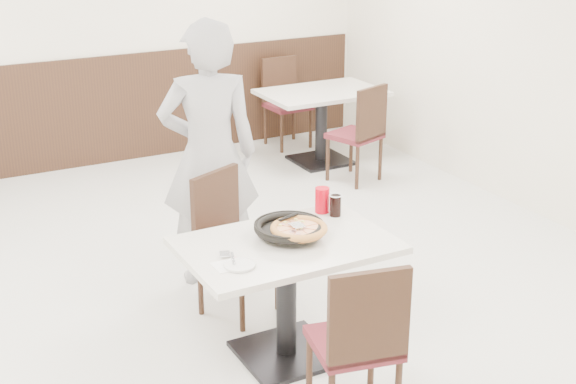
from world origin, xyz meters
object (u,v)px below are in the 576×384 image
diner_person (209,155)px  side_plate (240,265)px  bg_table_right (321,127)px  bg_chair_right_far (288,104)px  chair_near (354,339)px  bg_chair_right_near (355,133)px  pizza (299,231)px  red_cup (322,200)px  main_table (286,300)px  pizza_pan (289,231)px  cola_glass (335,206)px  chair_far (238,246)px

diner_person → side_plate: bearing=89.6°
bg_table_right → bg_chair_right_far: bg_chair_right_far is taller
chair_near → bg_chair_right_near: bearing=69.1°
pizza → red_cup: 0.47m
main_table → bg_chair_right_far: size_ratio=1.26×
main_table → pizza_pan: (0.05, 0.05, 0.42)m
chair_near → bg_table_right: chair_near is taller
cola_glass → pizza: bearing=-149.2°
bg_chair_right_far → diner_person: bearing=50.3°
bg_chair_right_near → main_table: bearing=-148.8°
red_cup → bg_table_right: 3.27m
side_plate → bg_table_right: bearing=53.5°
side_plate → bg_chair_right_near: (2.42, 2.63, -0.28)m
pizza_pan → side_plate: (-0.42, -0.22, -0.03)m
bg_chair_right_near → red_cup: bearing=-146.2°
pizza → red_cup: (0.34, 0.32, 0.02)m
chair_near → side_plate: chair_near is taller
red_cup → diner_person: 0.96m
bg_chair_right_near → chair_far: bearing=-157.5°
chair_near → side_plate: (-0.39, 0.53, 0.28)m
side_plate → bg_chair_right_far: (2.38, 3.91, -0.28)m
chair_far → bg_chair_right_near: bearing=-162.7°
pizza_pan → red_cup: bearing=34.2°
chair_near → bg_table_right: bearing=73.6°
bg_chair_right_far → red_cup: bearing=63.1°
pizza_pan → bg_table_right: (2.00, 3.05, -0.42)m
side_plate → bg_chair_right_far: bearing=58.7°
cola_glass → bg_chair_right_far: size_ratio=0.14×
chair_near → cola_glass: size_ratio=7.31×
main_table → pizza: bearing=-12.9°
main_table → bg_chair_right_near: bg_chair_right_near is taller
pizza → diner_person: (-0.05, 1.18, 0.13)m
main_table → bg_chair_right_far: bearing=61.8°
chair_near → red_cup: size_ratio=5.94×
diner_person → chair_near: bearing=106.1°
side_plate → pizza: bearing=18.3°
bg_chair_right_near → bg_chair_right_far: 1.28m
pizza → cola_glass: 0.44m
cola_glass → bg_chair_right_near: bg_chair_right_near is taller
cola_glass → diner_person: 1.06m
side_plate → red_cup: size_ratio=1.06×
pizza → bg_table_right: pizza is taller
chair_far → bg_chair_right_near: same height
diner_person → bg_table_right: (2.03, 1.93, -0.56)m
chair_near → main_table: bearing=103.7°
side_plate → bg_table_right: (2.42, 3.26, -0.38)m
diner_person → bg_table_right: bearing=-120.4°
pizza_pan → chair_far: bearing=96.6°
pizza → cola_glass: cola_glass is taller
chair_near → cola_glass: (0.43, 0.90, 0.34)m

